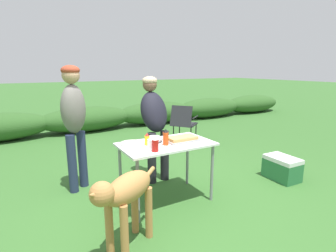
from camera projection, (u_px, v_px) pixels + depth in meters
ground_plane at (166, 200)px, 3.27m from camera, size 60.00×60.00×0.00m
shrub_hedge at (87, 119)px, 6.78m from camera, size 14.40×0.90×0.64m
folding_table at (166, 149)px, 3.13m from camera, size 1.10×0.64×0.74m
food_tray at (182, 139)px, 3.20m from camera, size 0.41×0.23×0.06m
plate_stack at (131, 143)px, 3.06m from camera, size 0.25×0.25×0.02m
mixing_bowl at (154, 139)px, 3.15m from camera, size 0.22×0.22×0.08m
paper_cup_stack at (151, 144)px, 2.89m from camera, size 0.08×0.08×0.11m
ketchup_bottle at (155, 144)px, 2.78m from camera, size 0.07×0.07×0.17m
mustard_bottle at (147, 139)px, 3.02m from camera, size 0.06×0.06×0.14m
hot_sauce_bottle at (166, 137)px, 3.02m from camera, size 0.07×0.07×0.19m
standing_person_with_beanie at (154, 118)px, 3.72m from camera, size 0.41×0.50×1.50m
standing_person_in_navy_coat at (74, 115)px, 3.36m from camera, size 0.44×0.42×1.65m
dog at (125, 194)px, 2.28m from camera, size 0.81×0.56×0.77m
camp_chair_green_behind_table at (184, 122)px, 5.71m from camera, size 0.75×0.73×0.83m
cooler_box at (282, 168)px, 3.86m from camera, size 0.34×0.49×0.34m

